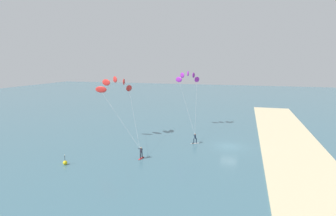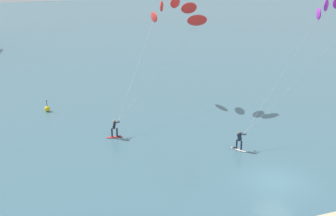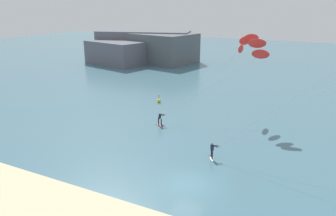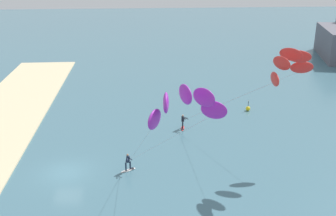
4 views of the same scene
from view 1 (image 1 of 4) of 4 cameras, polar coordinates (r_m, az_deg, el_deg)
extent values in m
plane|color=#426B7A|center=(44.20, 12.98, -8.03)|extent=(240.00, 240.00, 0.00)
cube|color=beige|center=(44.77, 25.39, -8.41)|extent=(80.00, 9.51, 0.16)
ellipsoid|color=white|center=(44.83, 5.80, -7.51)|extent=(1.06, 1.48, 0.08)
cube|color=black|center=(44.69, 5.30, -7.50)|extent=(0.39, 0.39, 0.02)
cylinder|color=#192338|center=(44.78, 6.08, -6.96)|extent=(0.14, 0.14, 0.78)
cylinder|color=#192338|center=(44.64, 5.54, -7.01)|extent=(0.14, 0.14, 0.78)
cube|color=#192338|center=(44.51, 5.83, -6.14)|extent=(0.42, 0.43, 0.63)
sphere|color=#9E7051|center=(44.40, 5.84, -5.61)|extent=(0.20, 0.20, 0.20)
cylinder|color=black|center=(45.00, 5.73, -5.76)|extent=(0.53, 0.20, 0.03)
cylinder|color=#192338|center=(44.71, 5.64, -5.82)|extent=(0.52, 0.46, 0.15)
cylinder|color=#192338|center=(44.74, 5.92, -5.82)|extent=(0.61, 0.13, 0.15)
ellipsoid|color=purple|center=(54.99, 6.20, 6.10)|extent=(1.58, 1.01, 1.10)
ellipsoid|color=purple|center=(54.85, 5.51, 7.01)|extent=(1.62, 0.44, 1.10)
ellipsoid|color=purple|center=(54.69, 4.30, 7.37)|extent=(1.62, 0.81, 1.10)
ellipsoid|color=purple|center=(54.59, 3.07, 7.03)|extent=(1.42, 1.29, 1.10)
ellipsoid|color=purple|center=(54.58, 2.35, 6.12)|extent=(1.01, 1.58, 1.10)
cylinder|color=#B2B2B7|center=(49.75, 5.99, 0.59)|extent=(11.38, 1.84, 8.26)
cylinder|color=#B2B2B7|center=(49.53, 3.88, 0.58)|extent=(10.23, 5.34, 8.26)
ellipsoid|color=red|center=(38.13, -5.74, -10.66)|extent=(1.54, 0.58, 0.08)
cube|color=black|center=(38.45, -5.43, -10.40)|extent=(0.32, 0.33, 0.02)
cylinder|color=black|center=(37.81, -5.93, -10.15)|extent=(0.14, 0.14, 0.78)
cylinder|color=black|center=(38.16, -5.58, -9.95)|extent=(0.14, 0.14, 0.78)
cube|color=black|center=(37.76, -5.77, -9.06)|extent=(0.36, 0.35, 0.63)
sphere|color=tan|center=(37.63, -5.78, -8.46)|extent=(0.20, 0.20, 0.20)
cylinder|color=black|center=(38.20, -6.08, -8.61)|extent=(0.42, 0.40, 0.03)
cylinder|color=black|center=(37.91, -6.09, -8.71)|extent=(0.34, 0.58, 0.15)
cylinder|color=black|center=(37.98, -5.77, -8.66)|extent=(0.59, 0.30, 0.15)
ellipsoid|color=red|center=(48.03, -8.34, 4.22)|extent=(2.17, 0.38, 1.10)
ellipsoid|color=red|center=(47.64, -9.43, 5.56)|extent=(2.14, 1.07, 1.10)
ellipsoid|color=red|center=(47.16, -11.27, 6.02)|extent=(1.80, 1.72, 1.10)
ellipsoid|color=red|center=(46.79, -13.11, 5.37)|extent=(1.18, 2.11, 1.10)
ellipsoid|color=red|center=(46.68, -14.15, 3.87)|extent=(0.38, 2.17, 1.10)
cylinder|color=#B2B2B7|center=(42.87, -7.34, -1.66)|extent=(10.00, 6.00, 7.17)
cylinder|color=#B2B2B7|center=(42.12, -10.53, -1.95)|extent=(6.59, 9.62, 7.17)
sphere|color=yellow|center=(38.22, -21.16, -10.86)|extent=(0.56, 0.56, 0.56)
cylinder|color=#262628|center=(38.01, -21.22, -9.97)|extent=(0.06, 0.06, 0.70)
sphere|color=#F2F2CC|center=(37.87, -21.26, -9.39)|extent=(0.12, 0.12, 0.12)
camera|label=2|loc=(33.63, 57.95, 9.58)|focal=47.69mm
camera|label=3|loc=(56.28, 38.92, 9.02)|focal=35.99mm
camera|label=4|loc=(75.04, 9.72, 13.38)|focal=43.00mm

